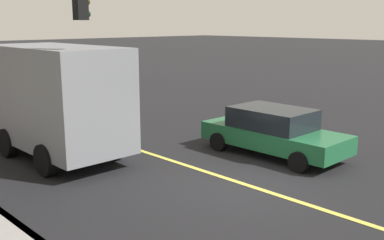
# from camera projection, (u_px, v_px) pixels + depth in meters

# --- Properties ---
(ground) EXTENTS (200.00, 200.00, 0.00)m
(ground) POSITION_uv_depth(u_px,v_px,m) (247.00, 185.00, 11.76)
(ground) COLOR black
(lane_stripe_center) EXTENTS (80.00, 0.16, 0.01)m
(lane_stripe_center) POSITION_uv_depth(u_px,v_px,m) (247.00, 185.00, 11.76)
(lane_stripe_center) COLOR #D8CC4C
(lane_stripe_center) RESTS_ON ground
(car_green) EXTENTS (4.65, 2.04, 1.50)m
(car_green) POSITION_uv_depth(u_px,v_px,m) (273.00, 131.00, 14.35)
(car_green) COLOR #1E6038
(car_green) RESTS_ON ground
(truck_gray) EXTENTS (7.28, 2.52, 3.44)m
(truck_gray) POSITION_uv_depth(u_px,v_px,m) (46.00, 98.00, 14.29)
(truck_gray) COLOR silver
(truck_gray) RESTS_ON ground
(traffic_light_mast) EXTENTS (0.28, 3.35, 5.38)m
(traffic_light_mast) POSITION_uv_depth(u_px,v_px,m) (15.00, 43.00, 10.29)
(traffic_light_mast) COLOR #1E3823
(traffic_light_mast) RESTS_ON ground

